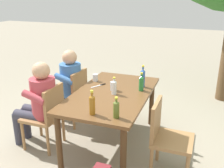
{
  "coord_description": "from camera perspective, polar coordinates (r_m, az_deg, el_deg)",
  "views": [
    {
      "loc": [
        2.93,
        1.06,
        2.0
      ],
      "look_at": [
        0.0,
        0.0,
        0.87
      ],
      "focal_mm": 41.57,
      "sensor_mm": 36.0,
      "label": 1
    }
  ],
  "objects": [
    {
      "name": "person_in_plaid_shirt",
      "position": [
        4.05,
        -9.97,
        0.22
      ],
      "size": [
        0.47,
        0.62,
        1.18
      ],
      "color": "#3D70B2",
      "rests_on": "ground_plane"
    },
    {
      "name": "bottle_olive",
      "position": [
        2.68,
        0.94,
        -5.48
      ],
      "size": [
        0.06,
        0.06,
        0.23
      ],
      "color": "#566623",
      "rests_on": "dining_table"
    },
    {
      "name": "chair_far_right",
      "position": [
        2.99,
        11.74,
        -10.85
      ],
      "size": [
        0.44,
        0.44,
        0.87
      ],
      "color": "#A37547",
      "rests_on": "ground_plane"
    },
    {
      "name": "bottle_clear",
      "position": [
        3.28,
        0.46,
        -0.64
      ],
      "size": [
        0.06,
        0.06,
        0.23
      ],
      "color": "white",
      "rests_on": "dining_table"
    },
    {
      "name": "bottle_amber",
      "position": [
        2.75,
        -4.4,
        -4.44
      ],
      "size": [
        0.06,
        0.06,
        0.27
      ],
      "color": "#996019",
      "rests_on": "dining_table"
    },
    {
      "name": "chair_near_right",
      "position": [
        3.5,
        -14.06,
        -6.33
      ],
      "size": [
        0.44,
        0.44,
        0.87
      ],
      "color": "#A37547",
      "rests_on": "ground_plane"
    },
    {
      "name": "cup_glass",
      "position": [
        3.78,
        -3.68,
        1.41
      ],
      "size": [
        0.07,
        0.07,
        0.1
      ],
      "primitive_type": "cylinder",
      "color": "silver",
      "rests_on": "dining_table"
    },
    {
      "name": "person_in_white_shirt",
      "position": [
        3.49,
        -15.79,
        -3.54
      ],
      "size": [
        0.47,
        0.62,
        1.18
      ],
      "color": "#B7424C",
      "rests_on": "ground_plane"
    },
    {
      "name": "ground_plane",
      "position": [
        3.7,
        0.0,
        -12.78
      ],
      "size": [
        24.0,
        24.0,
        0.0
      ],
      "primitive_type": "plane",
      "color": "gray"
    },
    {
      "name": "bottle_green",
      "position": [
        3.41,
        6.46,
        0.23
      ],
      "size": [
        0.06,
        0.06,
        0.25
      ],
      "color": "#287A38",
      "rests_on": "dining_table"
    },
    {
      "name": "table_knife",
      "position": [
        3.61,
        -2.79,
        -0.29
      ],
      "size": [
        0.22,
        0.14,
        0.01
      ],
      "color": "silver",
      "rests_on": "dining_table"
    },
    {
      "name": "chair_near_left",
      "position": [
        4.05,
        -8.52,
        -2.2
      ],
      "size": [
        0.47,
        0.47,
        0.87
      ],
      "color": "#A37547",
      "rests_on": "ground_plane"
    },
    {
      "name": "bottle_blue",
      "position": [
        3.54,
        6.75,
        1.4
      ],
      "size": [
        0.06,
        0.06,
        0.31
      ],
      "color": "#2D56A3",
      "rests_on": "dining_table"
    },
    {
      "name": "dining_table",
      "position": [
        3.39,
        0.0,
        -3.35
      ],
      "size": [
        1.6,
        0.94,
        0.75
      ],
      "color": "brown",
      "rests_on": "ground_plane"
    },
    {
      "name": "cup_steel",
      "position": [
        3.41,
        0.27,
        -0.46
      ],
      "size": [
        0.08,
        0.08,
        0.12
      ],
      "primitive_type": "cylinder",
      "color": "#B2B7BC",
      "rests_on": "dining_table"
    }
  ]
}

